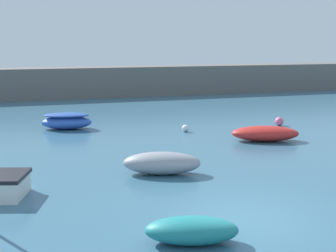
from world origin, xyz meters
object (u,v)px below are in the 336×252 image
object	(u,v)px
mooring_buoy_pink	(279,121)
fishing_dinghy_green	(192,230)
rowboat_with_red_cover	(67,121)
rowboat_white_midwater	(162,163)
mooring_buoy_white	(185,128)
rowboat_blue_near	(265,133)

from	to	relation	value
mooring_buoy_pink	fishing_dinghy_green	bearing A→B (deg)	-127.64
fishing_dinghy_green	rowboat_with_red_cover	size ratio (longest dim) A/B	0.82
fishing_dinghy_green	rowboat_with_red_cover	distance (m)	16.02
rowboat_white_midwater	rowboat_with_red_cover	bearing A→B (deg)	121.92
mooring_buoy_pink	mooring_buoy_white	xyz separation A→B (m)	(-5.75, -0.13, -0.06)
rowboat_blue_near	mooring_buoy_pink	bearing A→B (deg)	-111.19
rowboat_white_midwater	mooring_buoy_white	bearing A→B (deg)	82.52
rowboat_blue_near	fishing_dinghy_green	xyz separation A→B (m)	(-7.46, -9.88, -0.05)
rowboat_blue_near	rowboat_with_red_cover	size ratio (longest dim) A/B	1.17
mooring_buoy_pink	mooring_buoy_white	distance (m)	5.75
rowboat_blue_near	rowboat_with_red_cover	xyz separation A→B (m)	(-8.90, 6.07, 0.08)
mooring_buoy_pink	rowboat_white_midwater	bearing A→B (deg)	-141.22
rowboat_blue_near	mooring_buoy_pink	size ratio (longest dim) A/B	7.12
fishing_dinghy_green	mooring_buoy_white	distance (m)	13.96
rowboat_blue_near	rowboat_white_midwater	distance (m)	7.57
rowboat_with_red_cover	mooring_buoy_white	world-z (taller)	rowboat_with_red_cover
rowboat_with_red_cover	rowboat_white_midwater	xyz separation A→B (m)	(2.46, -10.06, -0.04)
fishing_dinghy_green	mooring_buoy_white	size ratio (longest dim) A/B	6.57
rowboat_with_red_cover	mooring_buoy_white	bearing A→B (deg)	-10.47
rowboat_white_midwater	mooring_buoy_pink	distance (m)	11.88
fishing_dinghy_green	rowboat_with_red_cover	xyz separation A→B (m)	(-1.44, 15.95, 0.13)
rowboat_blue_near	rowboat_white_midwater	xyz separation A→B (m)	(-6.44, -3.99, 0.04)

